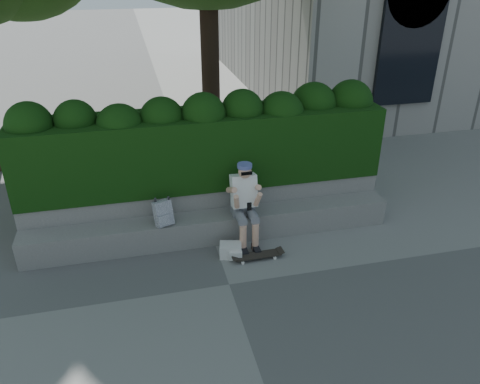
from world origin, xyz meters
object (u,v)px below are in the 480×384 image
object	(u,v)px
skateboard	(258,255)
backpack_ground	(231,250)
person	(245,201)
backpack_plaid	(163,213)

from	to	relation	value
skateboard	backpack_ground	xyz separation A→B (m)	(-0.39, 0.17, 0.05)
backpack_ground	skateboard	bearing A→B (deg)	-10.64
person	backpack_ground	bearing A→B (deg)	-130.11
person	backpack_ground	xyz separation A→B (m)	(-0.32, -0.38, -0.64)
backpack_plaid	backpack_ground	bearing A→B (deg)	-47.12
backpack_ground	person	bearing A→B (deg)	62.74
skateboard	backpack_plaid	world-z (taller)	backpack_plaid
person	skateboard	distance (m)	0.88
skateboard	backpack_plaid	xyz separation A→B (m)	(-1.36, 0.63, 0.59)
backpack_plaid	backpack_ground	xyz separation A→B (m)	(0.97, -0.46, -0.54)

